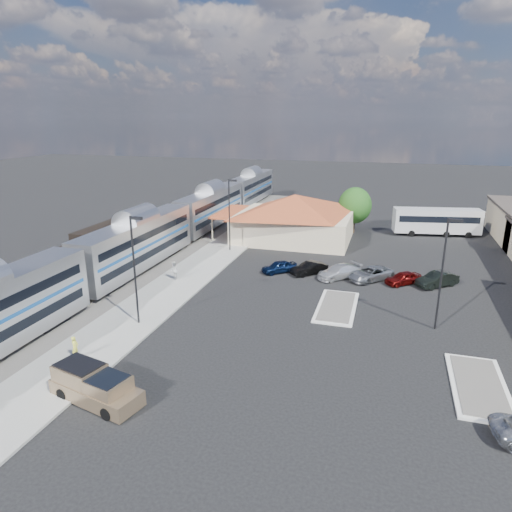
# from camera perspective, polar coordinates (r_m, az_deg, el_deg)

# --- Properties ---
(ground) EXTENTS (280.00, 280.00, 0.00)m
(ground) POSITION_cam_1_polar(r_m,az_deg,el_deg) (39.91, 3.96, -6.91)
(ground) COLOR black
(ground) RESTS_ON ground
(railbed) EXTENTS (16.00, 100.00, 0.12)m
(railbed) POSITION_cam_1_polar(r_m,az_deg,el_deg) (54.68, -16.07, -0.78)
(railbed) COLOR #4C4944
(railbed) RESTS_ON ground
(platform) EXTENTS (5.50, 92.00, 0.18)m
(platform) POSITION_cam_1_polar(r_m,az_deg,el_deg) (48.81, -8.33, -2.38)
(platform) COLOR gray
(platform) RESTS_ON ground
(passenger_train) EXTENTS (3.00, 104.00, 5.55)m
(passenger_train) POSITION_cam_1_polar(r_m,az_deg,el_deg) (50.98, -14.47, 1.37)
(passenger_train) COLOR silver
(passenger_train) RESTS_ON ground
(freight_cars) EXTENTS (2.80, 46.00, 4.00)m
(freight_cars) POSITION_cam_1_polar(r_m,az_deg,el_deg) (58.54, -16.93, 2.21)
(freight_cars) COLOR black
(freight_cars) RESTS_ON ground
(station_depot) EXTENTS (18.35, 12.24, 6.20)m
(station_depot) POSITION_cam_1_polar(r_m,az_deg,el_deg) (62.29, 4.78, 4.90)
(station_depot) COLOR #BFB18B
(station_depot) RESTS_ON ground
(traffic_island_south) EXTENTS (3.30, 7.50, 0.21)m
(traffic_island_south) POSITION_cam_1_polar(r_m,az_deg,el_deg) (41.11, 10.06, -6.24)
(traffic_island_south) COLOR silver
(traffic_island_south) RESTS_ON ground
(traffic_island_north) EXTENTS (3.30, 7.50, 0.21)m
(traffic_island_north) POSITION_cam_1_polar(r_m,az_deg,el_deg) (32.61, 26.10, -14.40)
(traffic_island_north) COLOR silver
(traffic_island_north) RESTS_ON ground
(lamp_plat_s) EXTENTS (1.08, 0.25, 9.00)m
(lamp_plat_s) POSITION_cam_1_polar(r_m,az_deg,el_deg) (36.65, -14.90, -0.74)
(lamp_plat_s) COLOR black
(lamp_plat_s) RESTS_ON ground
(lamp_plat_n) EXTENTS (1.08, 0.25, 9.00)m
(lamp_plat_n) POSITION_cam_1_polar(r_m,az_deg,el_deg) (55.97, -3.27, 5.85)
(lamp_plat_n) COLOR black
(lamp_plat_n) RESTS_ON ground
(lamp_lot) EXTENTS (1.08, 0.25, 9.00)m
(lamp_lot) POSITION_cam_1_polar(r_m,az_deg,el_deg) (37.53, 22.46, -1.07)
(lamp_lot) COLOR black
(lamp_lot) RESTS_ON ground
(tree_depot) EXTENTS (4.71, 4.71, 6.63)m
(tree_depot) POSITION_cam_1_polar(r_m,az_deg,el_deg) (66.94, 12.25, 6.20)
(tree_depot) COLOR #382314
(tree_depot) RESTS_ON ground
(pickup_truck) EXTENTS (6.15, 3.42, 2.01)m
(pickup_truck) POSITION_cam_1_polar(r_m,az_deg,el_deg) (29.44, -19.38, -15.16)
(pickup_truck) COLOR #917859
(pickup_truck) RESTS_ON ground
(coach_bus) EXTENTS (12.06, 4.61, 3.78)m
(coach_bus) POSITION_cam_1_polar(r_m,az_deg,el_deg) (69.36, 21.66, 4.19)
(coach_bus) COLOR white
(coach_bus) RESTS_ON ground
(person_a) EXTENTS (0.50, 0.66, 1.63)m
(person_a) POSITION_cam_1_polar(r_m,az_deg,el_deg) (34.25, -21.68, -10.56)
(person_a) COLOR #DBDB44
(person_a) RESTS_ON platform
(person_b) EXTENTS (0.98, 1.10, 1.87)m
(person_b) POSITION_cam_1_polar(r_m,az_deg,el_deg) (47.32, -10.23, -1.80)
(person_b) COLOR silver
(person_b) RESTS_ON platform
(parked_car_a) EXTENTS (3.95, 3.70, 1.32)m
(parked_car_a) POSITION_cam_1_polar(r_m,az_deg,el_deg) (49.26, 2.92, -1.34)
(parked_car_a) COLOR #0C1A3C
(parked_car_a) RESTS_ON ground
(parked_car_b) EXTENTS (3.95, 3.81, 1.34)m
(parked_car_b) POSITION_cam_1_polar(r_m,az_deg,el_deg) (48.93, 6.65, -1.55)
(parked_car_b) COLOR black
(parked_car_b) RESTS_ON ground
(parked_car_c) EXTENTS (4.92, 4.86, 1.43)m
(parked_car_c) POSITION_cam_1_polar(r_m,az_deg,el_deg) (48.24, 10.33, -1.93)
(parked_car_c) COLOR silver
(parked_car_c) RESTS_ON ground
(parked_car_d) EXTENTS (5.19, 5.23, 1.40)m
(parked_car_d) POSITION_cam_1_polar(r_m,az_deg,el_deg) (48.34, 14.14, -2.16)
(parked_car_d) COLOR gray
(parked_car_d) RESTS_ON ground
(parked_car_e) EXTENTS (3.93, 3.60, 1.30)m
(parked_car_e) POSITION_cam_1_polar(r_m,az_deg,el_deg) (48.10, 17.92, -2.65)
(parked_car_e) COLOR #650C0B
(parked_car_e) RESTS_ON ground
(parked_car_f) EXTENTS (4.39, 4.07, 1.46)m
(parked_car_f) POSITION_cam_1_polar(r_m,az_deg,el_deg) (48.59, 21.69, -2.74)
(parked_car_f) COLOR black
(parked_car_f) RESTS_ON ground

